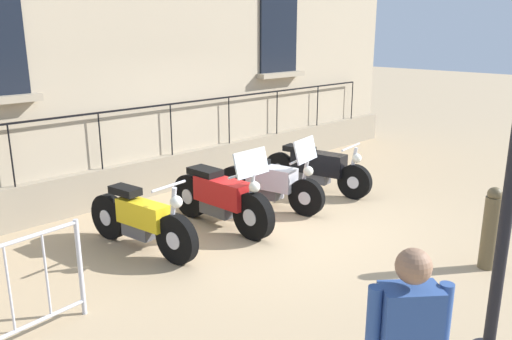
{
  "coord_description": "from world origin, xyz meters",
  "views": [
    {
      "loc": [
        5.12,
        -5.27,
        2.88
      ],
      "look_at": [
        -0.23,
        0.0,
        0.8
      ],
      "focal_mm": 35.99,
      "sensor_mm": 36.0,
      "label": 1
    }
  ],
  "objects_px": {
    "motorcycle_red": "(221,198)",
    "motorcycle_black": "(316,168)",
    "motorcycle_silver": "(271,183)",
    "bollard": "(490,228)",
    "motorcycle_yellow": "(142,221)"
  },
  "relations": [
    {
      "from": "motorcycle_silver",
      "to": "motorcycle_black",
      "type": "height_order",
      "value": "motorcycle_silver"
    },
    {
      "from": "motorcycle_yellow",
      "to": "motorcycle_red",
      "type": "height_order",
      "value": "motorcycle_red"
    },
    {
      "from": "motorcycle_yellow",
      "to": "motorcycle_red",
      "type": "bearing_deg",
      "value": 84.91
    },
    {
      "from": "motorcycle_yellow",
      "to": "motorcycle_red",
      "type": "distance_m",
      "value": 1.3
    },
    {
      "from": "motorcycle_red",
      "to": "motorcycle_black",
      "type": "distance_m",
      "value": 2.4
    },
    {
      "from": "motorcycle_red",
      "to": "bollard",
      "type": "xyz_separation_m",
      "value": [
        3.34,
        1.45,
        0.08
      ]
    },
    {
      "from": "motorcycle_red",
      "to": "bollard",
      "type": "distance_m",
      "value": 3.64
    },
    {
      "from": "motorcycle_red",
      "to": "motorcycle_silver",
      "type": "distance_m",
      "value": 1.15
    },
    {
      "from": "motorcycle_silver",
      "to": "motorcycle_black",
      "type": "xyz_separation_m",
      "value": [
        -0.05,
        1.25,
        0.0
      ]
    },
    {
      "from": "motorcycle_yellow",
      "to": "motorcycle_black",
      "type": "distance_m",
      "value": 3.69
    },
    {
      "from": "motorcycle_silver",
      "to": "bollard",
      "type": "xyz_separation_m",
      "value": [
        3.43,
        0.3,
        0.1
      ]
    },
    {
      "from": "motorcycle_yellow",
      "to": "motorcycle_red",
      "type": "relative_size",
      "value": 0.98
    },
    {
      "from": "motorcycle_red",
      "to": "motorcycle_yellow",
      "type": "bearing_deg",
      "value": -95.09
    },
    {
      "from": "motorcycle_red",
      "to": "motorcycle_silver",
      "type": "relative_size",
      "value": 1.03
    },
    {
      "from": "motorcycle_yellow",
      "to": "motorcycle_black",
      "type": "bearing_deg",
      "value": 90.29
    }
  ]
}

